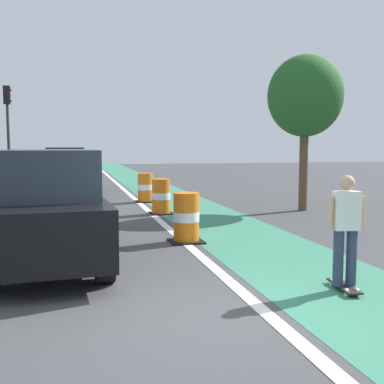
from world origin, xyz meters
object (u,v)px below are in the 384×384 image
(parked_suv_nearest, at_px, (47,207))
(traffic_barrel_front, at_px, (186,218))
(skateboarder_on_lane, at_px, (346,229))
(traffic_barrel_back, at_px, (145,188))
(parked_suv_third, at_px, (65,169))
(parked_sedan_second, at_px, (58,186))
(traffic_barrel_mid, at_px, (161,197))
(street_tree_sidewalk, at_px, (305,97))
(traffic_light_corner, at_px, (8,118))
(pedestrian_crossing, at_px, (8,179))

(parked_suv_nearest, bearing_deg, traffic_barrel_front, 25.18)
(skateboarder_on_lane, distance_m, traffic_barrel_back, 11.67)
(parked_suv_nearest, xyz_separation_m, traffic_barrel_back, (3.06, 8.97, -0.50))
(parked_suv_third, height_order, traffic_barrel_back, parked_suv_third)
(parked_sedan_second, height_order, parked_suv_third, parked_suv_third)
(traffic_barrel_mid, height_order, street_tree_sidewalk, street_tree_sidewalk)
(parked_sedan_second, relative_size, parked_suv_third, 0.90)
(traffic_barrel_back, height_order, traffic_light_corner, traffic_light_corner)
(traffic_barrel_front, relative_size, traffic_light_corner, 0.21)
(traffic_barrel_front, distance_m, traffic_light_corner, 16.83)
(pedestrian_crossing, bearing_deg, traffic_light_corner, 96.46)
(parked_suv_nearest, distance_m, pedestrian_crossing, 10.40)
(pedestrian_crossing, bearing_deg, traffic_barrel_back, -14.05)
(traffic_barrel_front, xyz_separation_m, traffic_light_corner, (-5.54, 15.61, 2.97))
(parked_sedan_second, distance_m, street_tree_sidewalk, 8.43)
(skateboarder_on_lane, relative_size, parked_suv_nearest, 0.36)
(parked_suv_third, distance_m, traffic_barrel_front, 13.06)
(street_tree_sidewalk, bearing_deg, parked_suv_third, 131.34)
(parked_suv_third, bearing_deg, traffic_barrel_front, -77.72)
(parked_sedan_second, distance_m, traffic_barrel_back, 3.60)
(traffic_light_corner, distance_m, pedestrian_crossing, 7.27)
(traffic_barrel_back, height_order, street_tree_sidewalk, street_tree_sidewalk)
(parked_suv_nearest, bearing_deg, skateboarder_on_lane, -31.59)
(parked_sedan_second, height_order, traffic_barrel_back, parked_sedan_second)
(parked_sedan_second, distance_m, traffic_light_corner, 10.50)
(parked_suv_third, relative_size, traffic_barrel_back, 4.27)
(parked_suv_third, xyz_separation_m, traffic_light_corner, (-2.77, 2.86, 2.47))
(parked_suv_third, bearing_deg, traffic_barrel_back, -59.70)
(skateboarder_on_lane, height_order, street_tree_sidewalk, street_tree_sidewalk)
(parked_suv_nearest, bearing_deg, traffic_light_corner, 99.05)
(parked_suv_nearest, xyz_separation_m, street_tree_sidewalk, (7.72, 5.40, 2.63))
(skateboarder_on_lane, height_order, parked_sedan_second, parked_sedan_second)
(traffic_barrel_front, bearing_deg, traffic_barrel_mid, 87.00)
(parked_suv_nearest, xyz_separation_m, pedestrian_crossing, (-1.94, 10.22, -0.17))
(parked_suv_nearest, bearing_deg, traffic_barrel_back, 71.15)
(traffic_light_corner, xyz_separation_m, street_tree_sidewalk, (10.42, -11.55, 0.17))
(parked_suv_third, xyz_separation_m, traffic_barrel_front, (2.78, -12.75, -0.50))
(traffic_barrel_front, height_order, traffic_barrel_mid, same)
(skateboarder_on_lane, xyz_separation_m, traffic_barrel_front, (-1.43, 3.97, -0.38))
(traffic_barrel_front, relative_size, traffic_barrel_back, 1.00)
(skateboarder_on_lane, relative_size, parked_suv_third, 0.36)
(street_tree_sidewalk, bearing_deg, parked_sedan_second, 167.26)
(traffic_light_corner, bearing_deg, street_tree_sidewalk, -47.96)
(parked_sedan_second, bearing_deg, pedestrian_crossing, 121.89)
(traffic_barrel_back, distance_m, street_tree_sidewalk, 6.65)
(traffic_barrel_front, bearing_deg, traffic_barrel_back, 88.36)
(skateboarder_on_lane, relative_size, traffic_barrel_front, 1.55)
(parked_sedan_second, relative_size, pedestrian_crossing, 2.60)
(traffic_barrel_front, bearing_deg, street_tree_sidewalk, 39.80)
(parked_suv_nearest, relative_size, parked_suv_third, 1.01)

